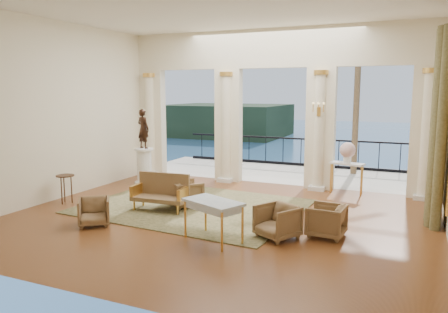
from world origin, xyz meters
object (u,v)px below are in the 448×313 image
at_px(armchair_b, 277,220).
at_px(armchair_d, 186,192).
at_px(side_table, 65,179).
at_px(settee, 161,192).
at_px(statue, 143,129).
at_px(pedestal, 144,167).
at_px(console_table, 347,168).
at_px(armchair_c, 326,219).
at_px(game_table, 213,205).
at_px(armchair_a, 94,210).

xyz_separation_m(armchair_b, armchair_d, (-2.65, 1.29, -0.00)).
xyz_separation_m(armchair_b, side_table, (-5.55, 0.39, 0.26)).
bearing_deg(side_table, armchair_b, -4.00).
distance_m(settee, statue, 3.25).
relative_size(armchair_b, pedestal, 0.65).
relative_size(armchair_d, console_table, 0.74).
bearing_deg(armchair_c, pedestal, -110.29).
height_order(statue, console_table, statue).
xyz_separation_m(settee, game_table, (2.02, -1.45, 0.26)).
relative_size(armchair_b, statue, 0.61).
distance_m(armchair_a, pedestal, 4.06).
height_order(armchair_d, side_table, side_table).
relative_size(game_table, statue, 1.10).
xyz_separation_m(armchair_a, armchair_b, (3.71, 0.76, 0.04)).
relative_size(settee, game_table, 1.05).
bearing_deg(settee, game_table, -40.10).
distance_m(armchair_d, game_table, 2.53).
bearing_deg(armchair_d, side_table, 57.60).
xyz_separation_m(armchair_b, statue, (-5.05, 3.07, 1.30)).
xyz_separation_m(armchair_c, side_table, (-6.38, -0.06, 0.26)).
height_order(armchair_d, game_table, game_table).
height_order(armchair_b, armchair_c, armchair_b).
relative_size(armchair_a, settee, 0.47).
bearing_deg(armchair_d, console_table, -98.05).
bearing_deg(game_table, settee, 167.26).
relative_size(armchair_b, side_table, 0.99).
relative_size(armchair_c, pedestal, 0.64).
relative_size(armchair_d, side_table, 0.99).
bearing_deg(armchair_b, armchair_a, -139.48).
distance_m(pedestal, console_table, 5.82).
relative_size(armchair_a, side_table, 0.89).
xyz_separation_m(armchair_a, game_table, (2.67, 0.13, 0.37)).
bearing_deg(console_table, pedestal, -153.73).
height_order(armchair_b, settee, settee).
bearing_deg(statue, armchair_d, 156.49).
bearing_deg(game_table, side_table, -169.79).
bearing_deg(armchair_a, armchair_c, -23.26).
height_order(armchair_a, armchair_b, armchair_b).
bearing_deg(armchair_c, settee, -91.63).
relative_size(settee, statue, 1.15).
bearing_deg(armchair_c, armchair_a, -71.33).
bearing_deg(console_table, game_table, -94.46).
bearing_deg(statue, pedestal, -76.90).
xyz_separation_m(statue, side_table, (-0.50, -2.68, -1.04)).
relative_size(armchair_c, game_table, 0.54).
height_order(armchair_a, console_table, console_table).
xyz_separation_m(settee, side_table, (-2.49, -0.43, 0.18)).
height_order(armchair_c, settee, settee).
bearing_deg(armchair_a, armchair_d, 24.62).
bearing_deg(console_table, settee, -122.60).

